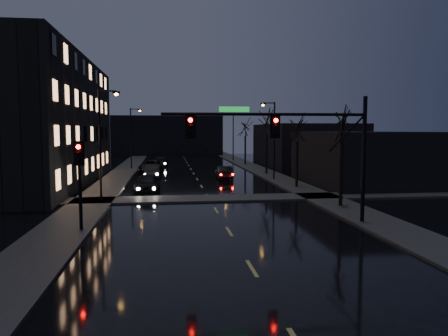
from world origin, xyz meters
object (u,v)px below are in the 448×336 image
object	(u,v)px
oncoming_car_a	(147,183)
lead_car	(224,172)
oncoming_car_d	(161,162)
oncoming_car_b	(152,171)
oncoming_car_c	(152,167)

from	to	relation	value
oncoming_car_a	lead_car	size ratio (longest dim) A/B	1.11
oncoming_car_d	lead_car	xyz separation A→B (m)	(6.82, -16.35, 0.01)
oncoming_car_a	lead_car	xyz separation A→B (m)	(7.56, 9.21, -0.10)
oncoming_car_b	oncoming_car_d	world-z (taller)	oncoming_car_b
oncoming_car_a	oncoming_car_d	world-z (taller)	oncoming_car_a
oncoming_car_b	oncoming_car_d	size ratio (longest dim) A/B	0.94
oncoming_car_b	oncoming_car_c	bearing A→B (deg)	89.53
oncoming_car_b	lead_car	xyz separation A→B (m)	(7.58, -1.74, -0.04)
oncoming_car_b	oncoming_car_c	size ratio (longest dim) A/B	0.81
oncoming_car_b	lead_car	bearing A→B (deg)	-15.68
oncoming_car_a	lead_car	bearing A→B (deg)	53.99
oncoming_car_c	lead_car	bearing A→B (deg)	-37.83
oncoming_car_d	lead_car	world-z (taller)	lead_car
oncoming_car_d	lead_car	bearing A→B (deg)	-64.90
oncoming_car_d	oncoming_car_a	bearing A→B (deg)	-89.21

